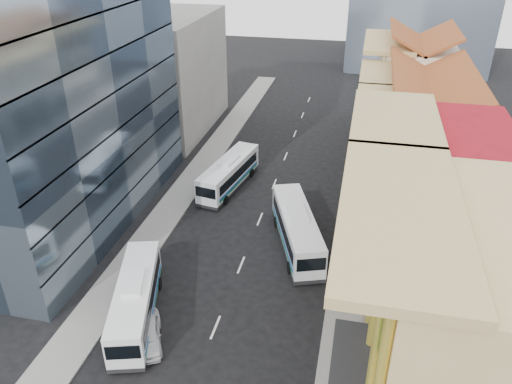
% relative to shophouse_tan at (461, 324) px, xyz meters
% --- Properties ---
extents(sidewalk_right, '(3.00, 90.00, 0.15)m').
position_rel_shophouse_tan_xyz_m(sidewalk_right, '(-5.50, 17.00, -5.92)').
color(sidewalk_right, slate).
rests_on(sidewalk_right, ground).
extents(sidewalk_left, '(3.00, 90.00, 0.15)m').
position_rel_shophouse_tan_xyz_m(sidewalk_left, '(-22.50, 17.00, -5.92)').
color(sidewalk_left, slate).
rests_on(sidewalk_left, ground).
extents(shophouse_tan, '(8.00, 14.00, 12.00)m').
position_rel_shophouse_tan_xyz_m(shophouse_tan, '(0.00, 0.00, 0.00)').
color(shophouse_tan, tan).
rests_on(shophouse_tan, ground).
extents(shophouse_red, '(8.00, 10.00, 12.00)m').
position_rel_shophouse_tan_xyz_m(shophouse_red, '(0.00, 12.00, 0.00)').
color(shophouse_red, maroon).
rests_on(shophouse_red, ground).
extents(shophouse_cream_near, '(8.00, 9.00, 10.00)m').
position_rel_shophouse_tan_xyz_m(shophouse_cream_near, '(0.00, 21.50, -1.00)').
color(shophouse_cream_near, silver).
rests_on(shophouse_cream_near, ground).
extents(shophouse_cream_mid, '(8.00, 9.00, 10.00)m').
position_rel_shophouse_tan_xyz_m(shophouse_cream_mid, '(0.00, 30.50, -1.00)').
color(shophouse_cream_mid, silver).
rests_on(shophouse_cream_mid, ground).
extents(shophouse_cream_far, '(8.00, 12.00, 11.00)m').
position_rel_shophouse_tan_xyz_m(shophouse_cream_far, '(0.00, 41.00, -0.50)').
color(shophouse_cream_far, silver).
rests_on(shophouse_cream_far, ground).
extents(office_tower, '(12.00, 26.00, 30.00)m').
position_rel_shophouse_tan_xyz_m(office_tower, '(-31.00, 14.00, 9.00)').
color(office_tower, '#39485A').
rests_on(office_tower, ground).
extents(office_block_far, '(10.00, 18.00, 14.00)m').
position_rel_shophouse_tan_xyz_m(office_block_far, '(-30.00, 37.00, 1.00)').
color(office_block_far, gray).
rests_on(office_block_far, ground).
extents(bus_left_near, '(5.05, 10.22, 3.20)m').
position_rel_shophouse_tan_xyz_m(bus_left_near, '(-19.41, 2.77, -4.40)').
color(bus_left_near, white).
rests_on(bus_left_near, ground).
extents(bus_left_far, '(4.06, 10.32, 3.23)m').
position_rel_shophouse_tan_xyz_m(bus_left_far, '(-18.32, 22.30, -4.39)').
color(bus_left_far, white).
rests_on(bus_left_far, ground).
extents(bus_right, '(5.90, 10.84, 3.41)m').
position_rel_shophouse_tan_xyz_m(bus_right, '(-10.16, 13.53, -4.30)').
color(bus_right, silver).
rests_on(bus_right, ground).
extents(sedan_left, '(3.34, 4.64, 1.46)m').
position_rel_shophouse_tan_xyz_m(sedan_left, '(-17.82, 0.80, -5.27)').
color(sedan_left, silver).
rests_on(sedan_left, ground).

